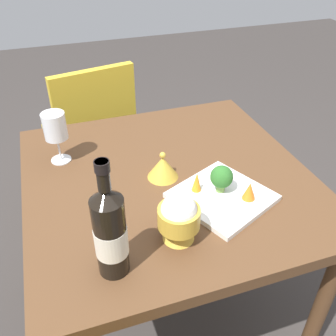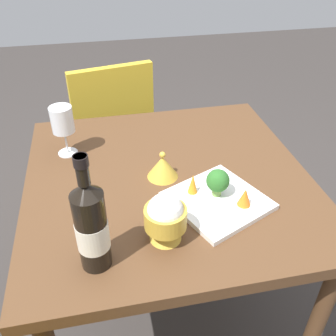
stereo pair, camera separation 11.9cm
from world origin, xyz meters
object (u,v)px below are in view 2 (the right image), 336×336
rice_bowl_lid (162,166)px  carrot_garnish_left (245,197)px  wine_bottle (91,226)px  chair_near_window (111,122)px  serving_plate (218,201)px  rice_bowl (165,217)px  wine_glass (62,121)px  broccoli_floret (218,181)px  carrot_garnish_right (193,184)px

rice_bowl_lid → carrot_garnish_left: (-0.20, 0.21, 0.01)m
wine_bottle → carrot_garnish_left: bearing=-164.9°
chair_near_window → serving_plate: 1.00m
chair_near_window → carrot_garnish_left: (-0.32, 0.98, 0.25)m
chair_near_window → rice_bowl: (-0.08, 1.05, 0.28)m
chair_near_window → wine_bottle: bearing=-107.1°
rice_bowl_lid → rice_bowl: bearing=80.8°
carrot_garnish_left → wine_glass: bearing=-38.9°
rice_bowl_lid → carrot_garnish_left: bearing=133.9°
rice_bowl_lid → broccoli_floret: size_ratio=1.17×
broccoli_floret → rice_bowl_lid: bearing=-47.4°
serving_plate → chair_near_window: bearing=-74.9°
chair_near_window → broccoli_floret: chair_near_window is taller
chair_near_window → carrot_garnish_left: 1.06m
wine_bottle → serving_plate: (-0.36, -0.15, -0.12)m
wine_bottle → carrot_garnish_left: size_ratio=5.65×
rice_bowl → carrot_garnish_left: bearing=-164.2°
wine_bottle → rice_bowl_lid: (-0.23, -0.32, -0.09)m
wine_glass → rice_bowl: size_ratio=1.26×
chair_near_window → wine_bottle: wine_bottle is taller
broccoli_floret → carrot_garnish_left: size_ratio=1.54×
wine_glass → carrot_garnish_left: bearing=141.1°
wine_bottle → carrot_garnish_left: wine_bottle is taller
wine_bottle → rice_bowl_lid: wine_bottle is taller
serving_plate → carrot_garnish_right: 0.09m
carrot_garnish_right → rice_bowl_lid: bearing=-60.6°
rice_bowl → rice_bowl_lid: size_ratio=1.42×
chair_near_window → wine_bottle: size_ratio=2.70×
serving_plate → broccoli_floret: size_ratio=3.85×
rice_bowl_lid → carrot_garnish_right: rice_bowl_lid is taller
rice_bowl_lid → serving_plate: 0.22m
carrot_garnish_left → rice_bowl: bearing=15.8°
wine_glass → carrot_garnish_left: 0.65m
wine_glass → rice_bowl: bearing=118.6°
chair_near_window → wine_bottle: 1.15m
serving_plate → carrot_garnish_right: bearing=-34.7°
broccoli_floret → wine_glass: bearing=-38.2°
wine_bottle → rice_bowl: wine_bottle is taller
wine_bottle → rice_bowl: size_ratio=2.22×
wine_glass → serving_plate: 0.58m
rice_bowl_lid → broccoli_floret: 0.20m
wine_bottle → carrot_garnish_left: (-0.42, -0.11, -0.08)m
carrot_garnish_right → wine_glass: bearing=-40.7°
rice_bowl → serving_plate: bearing=-148.6°
chair_near_window → serving_plate: (-0.25, 0.94, 0.21)m
rice_bowl_lid → carrot_garnish_right: (-0.07, 0.12, 0.01)m
wine_glass → rice_bowl_lid: 0.37m
wine_bottle → broccoli_floret: size_ratio=3.67×
wine_glass → chair_near_window: bearing=-107.4°
rice_bowl_lid → broccoli_floret: (-0.14, 0.15, 0.03)m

